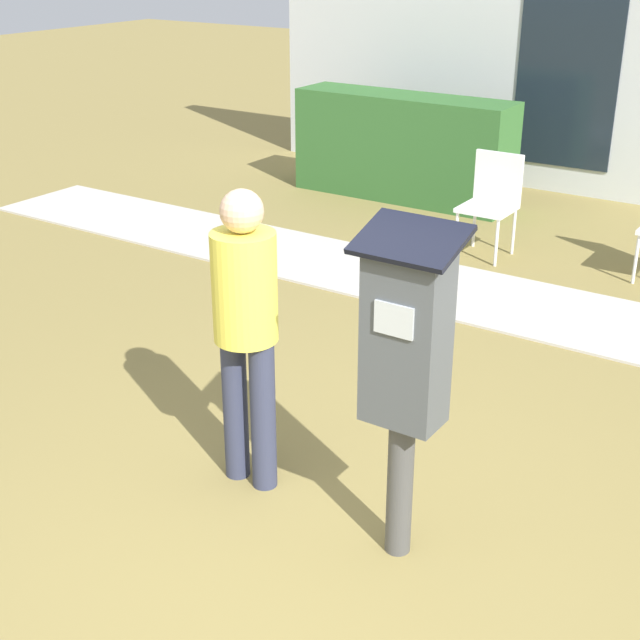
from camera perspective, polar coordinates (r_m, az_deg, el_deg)
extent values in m
plane|color=olive|center=(4.11, -0.49, -16.90)|extent=(40.00, 40.00, 0.00)
cube|color=beige|center=(6.93, 16.25, 0.08)|extent=(12.00, 1.10, 0.02)
cube|color=#19232D|center=(10.09, 15.55, 15.03)|extent=(1.10, 0.02, 2.00)
cylinder|color=#4C4C4C|center=(4.14, 5.13, -10.56)|extent=(0.12, 0.12, 0.70)
cube|color=#4C5156|center=(3.77, 5.54, -1.08)|extent=(0.34, 0.22, 0.80)
cube|color=silver|center=(3.63, 4.75, 0.00)|extent=(0.18, 0.01, 0.14)
cube|color=black|center=(3.61, 5.81, 5.15)|extent=(0.44, 0.31, 0.12)
cylinder|color=#333851|center=(4.65, -5.44, -5.54)|extent=(0.13, 0.13, 0.82)
cylinder|color=#333851|center=(4.55, -3.66, -6.16)|extent=(0.13, 0.13, 0.82)
cylinder|color=#EADB4C|center=(4.31, -4.85, 2.11)|extent=(0.32, 0.32, 0.55)
sphere|color=#D8AD8C|center=(4.18, -5.03, 6.95)|extent=(0.21, 0.21, 0.21)
cylinder|color=white|center=(7.96, 8.71, 5.39)|extent=(0.03, 0.03, 0.42)
cylinder|color=white|center=(7.82, 11.23, 4.86)|extent=(0.03, 0.03, 0.42)
cylinder|color=white|center=(8.29, 9.85, 6.05)|extent=(0.03, 0.03, 0.42)
cylinder|color=white|center=(8.16, 12.29, 5.56)|extent=(0.03, 0.03, 0.42)
cube|color=white|center=(7.99, 10.64, 7.03)|extent=(0.44, 0.44, 0.04)
cube|color=white|center=(8.11, 11.35, 8.97)|extent=(0.44, 0.04, 0.44)
cylinder|color=white|center=(7.72, 19.56, 3.68)|extent=(0.03, 0.03, 0.42)
cube|color=#33662D|center=(9.71, 5.34, 10.95)|extent=(2.39, 0.60, 1.10)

